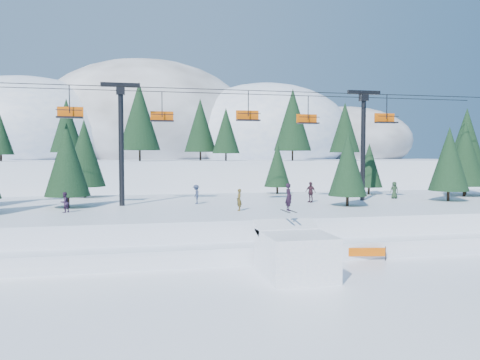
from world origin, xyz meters
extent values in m
plane|color=white|center=(0.00, 0.00, 0.00)|extent=(160.00, 160.00, 0.00)
cube|color=white|center=(0.00, 18.00, 1.25)|extent=(70.00, 22.00, 2.50)
cube|color=white|center=(0.00, 8.00, 0.55)|extent=(70.00, 6.00, 1.10)
cube|color=white|center=(0.00, 68.00, 3.00)|extent=(110.00, 60.00, 6.00)
ellipsoid|color=white|center=(-28.00, 72.00, 11.45)|extent=(36.00, 32.40, 19.80)
ellipsoid|color=#605B59|center=(-6.00, 78.00, 13.26)|extent=(44.00, 39.60, 26.40)
ellipsoid|color=white|center=(18.00, 70.00, 11.42)|extent=(34.00, 30.60, 19.72)
ellipsoid|color=#605B59|center=(38.00, 76.00, 10.12)|extent=(30.00, 27.00, 15.00)
cylinder|color=black|center=(-7.44, 39.68, 6.71)|extent=(0.26, 0.26, 1.43)
cone|color=#1B3D22|center=(-7.44, 39.68, 11.82)|extent=(5.31, 5.31, 8.78)
cylinder|color=black|center=(4.39, 42.06, 6.52)|extent=(0.26, 0.26, 1.03)
cone|color=#1B3D22|center=(4.39, 42.06, 10.21)|extent=(3.84, 3.84, 6.36)
cylinder|color=black|center=(13.60, 40.37, 6.71)|extent=(0.26, 0.26, 1.41)
cone|color=#1B3D22|center=(13.60, 40.37, 11.75)|extent=(5.25, 5.25, 8.68)
cylinder|color=black|center=(-16.77, 42.39, 6.57)|extent=(0.26, 0.26, 1.14)
cone|color=#1B3D22|center=(-16.77, 42.39, 10.66)|extent=(4.25, 4.25, 7.03)
cylinder|color=black|center=(22.82, 43.25, 6.61)|extent=(0.26, 0.26, 1.22)
cone|color=#1B3D22|center=(22.82, 43.25, 10.97)|extent=(4.53, 4.53, 7.49)
cylinder|color=black|center=(-24.50, 41.30, 6.42)|extent=(0.26, 0.26, 0.84)
cone|color=#1B3D22|center=(-24.50, 41.30, 9.41)|extent=(3.11, 3.11, 5.15)
cylinder|color=black|center=(1.23, 45.54, 6.63)|extent=(0.26, 0.26, 1.26)
cone|color=#1B3D22|center=(1.23, 45.54, 11.13)|extent=(4.68, 4.68, 7.74)
cube|color=white|center=(0.87, 1.98, 1.21)|extent=(3.58, 4.43, 2.42)
cube|color=white|center=(0.87, 3.87, 2.47)|extent=(3.58, 1.55, 0.86)
imported|color=black|center=(0.97, 3.58, 4.30)|extent=(0.43, 0.62, 1.62)
cube|color=black|center=(0.77, 3.58, 3.48)|extent=(0.11, 1.65, 0.03)
cube|color=black|center=(1.17, 3.58, 3.48)|extent=(0.11, 1.65, 0.03)
cylinder|color=black|center=(-9.00, 18.00, 7.50)|extent=(0.44, 0.44, 10.00)
cube|color=black|center=(-9.00, 18.00, 12.60)|extent=(3.20, 0.35, 0.35)
cube|color=black|center=(-9.00, 18.00, 12.15)|extent=(0.70, 0.70, 0.70)
cylinder|color=black|center=(13.00, 18.00, 7.50)|extent=(0.44, 0.44, 10.00)
cube|color=black|center=(13.00, 18.00, 12.60)|extent=(3.20, 0.35, 0.35)
cube|color=black|center=(13.00, 18.00, 12.15)|extent=(0.70, 0.70, 0.70)
cylinder|color=black|center=(2.00, 16.80, 12.30)|extent=(46.00, 0.06, 0.06)
cylinder|color=black|center=(2.00, 19.20, 12.30)|extent=(46.00, 0.06, 0.06)
cylinder|color=black|center=(-12.89, 16.80, 11.20)|extent=(0.08, 0.08, 2.20)
cube|color=black|center=(-12.89, 16.80, 9.75)|extent=(2.00, 0.75, 0.12)
cube|color=#D75406|center=(-12.89, 17.18, 10.20)|extent=(2.00, 0.10, 0.85)
cylinder|color=black|center=(-12.89, 16.45, 10.30)|extent=(2.00, 0.06, 0.06)
cylinder|color=black|center=(-5.54, 19.20, 11.20)|extent=(0.08, 0.08, 2.20)
cube|color=black|center=(-5.54, 19.20, 9.75)|extent=(2.00, 0.75, 0.12)
cube|color=#D75406|center=(-5.54, 19.58, 10.20)|extent=(2.00, 0.10, 0.85)
cylinder|color=black|center=(-5.54, 18.85, 10.30)|extent=(2.00, 0.06, 0.06)
cylinder|color=black|center=(1.66, 16.80, 11.20)|extent=(0.08, 0.08, 2.20)
cube|color=black|center=(1.66, 16.80, 9.75)|extent=(2.00, 0.75, 0.12)
cube|color=#D75406|center=(1.66, 17.18, 10.20)|extent=(2.00, 0.10, 0.85)
cylinder|color=black|center=(1.66, 16.45, 10.30)|extent=(2.00, 0.06, 0.06)
cylinder|color=black|center=(7.98, 19.20, 11.20)|extent=(0.08, 0.08, 2.20)
cube|color=black|center=(7.98, 19.20, 9.75)|extent=(2.00, 0.75, 0.12)
cube|color=#D75406|center=(7.98, 19.58, 10.20)|extent=(2.00, 0.10, 0.85)
cylinder|color=black|center=(7.98, 18.85, 10.30)|extent=(2.00, 0.06, 0.06)
cylinder|color=black|center=(14.69, 16.80, 11.20)|extent=(0.08, 0.08, 2.20)
cube|color=black|center=(14.69, 16.80, 9.75)|extent=(2.00, 0.75, 0.12)
cube|color=#D75406|center=(14.69, 17.18, 10.20)|extent=(2.00, 0.10, 0.85)
cylinder|color=black|center=(14.69, 16.45, 10.30)|extent=(2.00, 0.06, 0.06)
cylinder|color=black|center=(20.57, 15.82, 2.98)|extent=(0.26, 0.26, 0.97)
cone|color=#1B3D22|center=(20.57, 15.82, 6.43)|extent=(3.58, 3.58, 5.93)
cylinder|color=black|center=(25.42, 19.90, 3.05)|extent=(0.26, 0.26, 1.09)
cone|color=#1B3D22|center=(25.42, 19.90, 6.94)|extent=(4.05, 4.05, 6.70)
cylinder|color=black|center=(26.76, 21.43, 3.15)|extent=(0.26, 0.26, 1.30)
cone|color=#1B3D22|center=(26.76, 21.43, 7.81)|extent=(4.84, 4.84, 8.01)
cylinder|color=black|center=(17.03, 24.44, 2.89)|extent=(0.26, 0.26, 0.78)
cone|color=#1B3D22|center=(17.03, 24.44, 5.68)|extent=(2.90, 2.90, 4.79)
cylinder|color=black|center=(-12.94, 27.00, 3.05)|extent=(0.26, 0.26, 1.10)
cone|color=#1B3D22|center=(-12.94, 27.00, 6.99)|extent=(4.10, 4.10, 6.78)
cylinder|color=black|center=(7.42, 27.24, 2.89)|extent=(0.26, 0.26, 0.78)
cone|color=#1B3D22|center=(7.42, 27.24, 5.69)|extent=(2.91, 2.91, 4.81)
cylinder|color=black|center=(-13.23, 17.31, 2.98)|extent=(0.26, 0.26, 0.96)
cone|color=#1B3D22|center=(-13.23, 17.31, 6.41)|extent=(3.57, 3.57, 5.90)
cylinder|color=black|center=(9.50, 13.81, 2.93)|extent=(0.26, 0.26, 0.86)
cone|color=#1B3D22|center=(9.50, 13.81, 5.99)|extent=(3.19, 3.19, 5.27)
imported|color=#371D27|center=(7.55, 17.30, 3.43)|extent=(0.96, 1.17, 1.87)
imported|color=#1D331F|center=(16.91, 19.02, 3.33)|extent=(0.88, 0.63, 1.66)
imported|color=#2C3751|center=(-2.71, 18.13, 3.34)|extent=(0.66, 1.11, 1.69)
imported|color=#39233F|center=(-13.00, 13.98, 3.26)|extent=(0.90, 0.94, 1.52)
imported|color=#50431B|center=(-0.11, 12.38, 3.34)|extent=(0.44, 0.64, 1.68)
cylinder|color=black|center=(5.08, 5.10, 0.45)|extent=(0.06, 0.06, 0.90)
cylinder|color=black|center=(7.83, 4.56, 0.45)|extent=(0.06, 0.06, 0.90)
cube|color=#D75406|center=(6.45, 4.83, 0.55)|extent=(2.76, 0.57, 0.55)
cylinder|color=black|center=(6.83, 6.53, 0.45)|extent=(0.06, 0.06, 0.90)
cylinder|color=black|center=(9.58, 6.05, 0.45)|extent=(0.06, 0.06, 0.90)
cube|color=#D75406|center=(8.20, 6.29, 0.55)|extent=(2.76, 0.52, 0.55)
camera|label=1|loc=(-7.58, -22.44, 6.73)|focal=35.00mm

